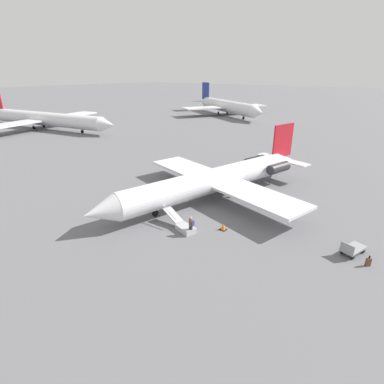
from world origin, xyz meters
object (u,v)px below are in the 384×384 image
at_px(passenger, 191,224).
at_px(luggage_cart, 353,249).
at_px(airplane_main, 218,179).
at_px(airplane_far_left, 226,106).
at_px(suitcase, 368,262).
at_px(boarding_stairs, 183,226).
at_px(airplane_far_right, 45,119).

height_order(passenger, luggage_cart, passenger).
bearing_deg(airplane_main, luggage_cart, 91.75).
distance_m(airplane_far_left, passenger, 79.92).
xyz_separation_m(airplane_main, airplane_far_left, (-61.60, -34.93, 0.79)).
distance_m(luggage_cart, suitcase, 1.63).
bearing_deg(boarding_stairs, luggage_cart, -144.12).
bearing_deg(suitcase, airplane_main, -106.35).
height_order(airplane_far_left, passenger, airplane_far_left).
height_order(passenger, suitcase, passenger).
distance_m(airplane_main, airplane_far_right, 59.42).
xyz_separation_m(airplane_main, luggage_cart, (3.71, 14.91, -1.69)).
xyz_separation_m(airplane_main, passenger, (8.84, 2.77, -1.15)).
distance_m(boarding_stairs, passenger, 1.31).
distance_m(airplane_main, boarding_stairs, 8.91).
height_order(airplane_far_right, luggage_cart, airplane_far_right).
distance_m(airplane_far_right, suitcase, 76.25).
xyz_separation_m(airplane_far_right, suitcase, (16.64, 74.38, -2.24)).
xyz_separation_m(airplane_far_left, passenger, (70.44, 37.70, -1.94)).
xyz_separation_m(airplane_far_right, luggage_cart, (15.60, 73.12, -2.11)).
bearing_deg(luggage_cart, airplane_main, -84.78).
bearing_deg(passenger, suitcase, -147.26).
bearing_deg(luggage_cart, suitcase, 69.79).
height_order(airplane_far_right, suitcase, airplane_far_right).
bearing_deg(suitcase, airplane_far_right, -102.61).
distance_m(airplane_far_right, passenger, 64.43).
height_order(airplane_far_left, boarding_stairs, airplane_far_left).
bearing_deg(suitcase, luggage_cart, -129.40).
height_order(airplane_far_left, luggage_cart, airplane_far_left).
relative_size(boarding_stairs, suitcase, 4.70).
bearing_deg(passenger, airplane_main, -56.90).
distance_m(airplane_far_left, boarding_stairs, 79.18).
bearing_deg(airplane_far_left, boarding_stairs, -32.49).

